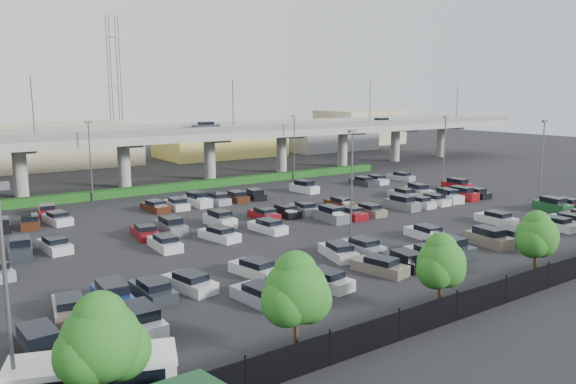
{
  "coord_description": "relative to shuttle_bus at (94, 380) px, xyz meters",
  "views": [
    {
      "loc": [
        -36.11,
        -48.73,
        13.85
      ],
      "look_at": [
        2.05,
        5.79,
        2.0
      ],
      "focal_mm": 35.0,
      "sensor_mm": 36.0,
      "label": 1
    }
  ],
  "objects": [
    {
      "name": "comm_tower",
      "position": [
        33.98,
        98.92,
        14.34
      ],
      "size": [
        2.4,
        2.4,
        30.0
      ],
      "color": "#4F5055",
      "rests_on": "ground"
    },
    {
      "name": "ground",
      "position": [
        29.98,
        24.92,
        -1.27
      ],
      "size": [
        280.0,
        280.0,
        0.0
      ],
      "primitive_type": "plane",
      "color": "black"
    },
    {
      "name": "light_poles",
      "position": [
        25.85,
        26.92,
        4.97
      ],
      "size": [
        66.9,
        48.38,
        10.3
      ],
      "color": "#4F5055",
      "rests_on": "ground"
    },
    {
      "name": "tree_row",
      "position": [
        30.68,
        -1.6,
        2.25
      ],
      "size": [
        65.07,
        3.66,
        5.94
      ],
      "color": "#332316",
      "rests_on": "ground"
    },
    {
      "name": "fence",
      "position": [
        29.93,
        -3.08,
        -0.37
      ],
      "size": [
        70.0,
        0.1,
        2.0
      ],
      "color": "black",
      "rests_on": "ground"
    },
    {
      "name": "hedge",
      "position": [
        29.98,
        49.92,
        -0.72
      ],
      "size": [
        66.0,
        1.6,
        1.1
      ],
      "primitive_type": "cube",
      "color": "#153B11",
      "rests_on": "ground"
    },
    {
      "name": "overpass",
      "position": [
        29.73,
        56.93,
        5.7
      ],
      "size": [
        150.0,
        13.0,
        15.8
      ],
      "color": "gray",
      "rests_on": "ground"
    },
    {
      "name": "distant_buildings",
      "position": [
        42.36,
        86.74,
        2.47
      ],
      "size": [
        138.0,
        24.0,
        9.0
      ],
      "color": "gray",
      "rests_on": "ground"
    },
    {
      "name": "shuttle_bus",
      "position": [
        0.0,
        0.0,
        0.0
      ],
      "size": [
        7.67,
        4.82,
        2.33
      ],
      "color": "silver",
      "rests_on": "ground"
    },
    {
      "name": "parked_cars",
      "position": [
        29.1,
        21.17,
        -0.66
      ],
      "size": [
        63.03,
        41.68,
        1.67
      ],
      "color": "black",
      "rests_on": "ground"
    }
  ]
}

